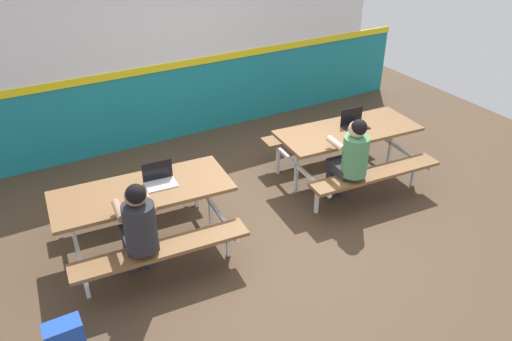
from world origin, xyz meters
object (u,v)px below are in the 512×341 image
(student_nearer, at_px, (139,226))
(laptop_silver, at_px, (160,180))
(picnic_table_right, at_px, (347,141))
(student_further, at_px, (351,156))
(laptop_dark, at_px, (354,123))
(picnic_table_left, at_px, (144,203))

(student_nearer, xyz_separation_m, laptop_silver, (0.42, 0.56, 0.08))
(picnic_table_right, xyz_separation_m, laptop_silver, (-2.53, -0.06, 0.21))
(picnic_table_right, xyz_separation_m, student_further, (-0.38, -0.53, 0.13))
(picnic_table_right, relative_size, laptop_dark, 5.57)
(picnic_table_left, bearing_deg, picnic_table_right, 1.72)
(student_nearer, bearing_deg, student_further, 2.11)
(picnic_table_left, relative_size, laptop_silver, 5.57)
(laptop_silver, bearing_deg, laptop_dark, 1.94)
(student_further, xyz_separation_m, laptop_dark, (0.49, 0.56, 0.08))
(picnic_table_left, xyz_separation_m, laptop_silver, (0.21, 0.02, 0.21))
(laptop_dark, bearing_deg, student_nearer, -167.92)
(picnic_table_right, bearing_deg, student_nearer, -168.03)
(student_nearer, height_order, laptop_dark, student_nearer)
(student_further, relative_size, laptop_silver, 3.59)
(student_nearer, relative_size, student_further, 1.00)
(student_further, height_order, laptop_dark, student_further)
(student_further, bearing_deg, picnic_table_left, 169.23)
(picnic_table_left, bearing_deg, laptop_silver, 6.07)
(picnic_table_right, xyz_separation_m, student_nearer, (-2.94, -0.62, 0.13))
(student_nearer, bearing_deg, picnic_table_left, 68.78)
(picnic_table_left, xyz_separation_m, student_further, (2.35, -0.45, 0.13))
(student_further, distance_m, laptop_dark, 0.75)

